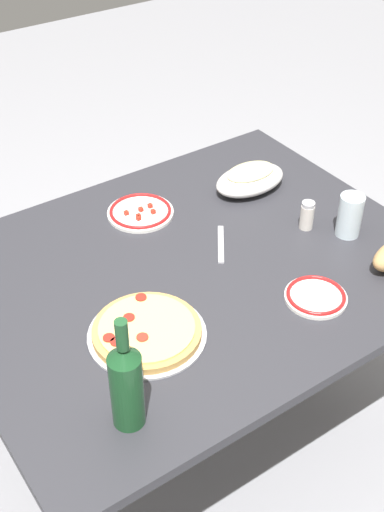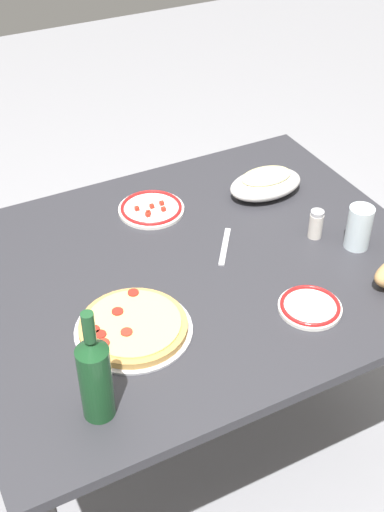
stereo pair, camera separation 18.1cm
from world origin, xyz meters
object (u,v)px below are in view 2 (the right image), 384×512
(side_plate_far, at_px, (151,209))
(dining_table, at_px, (192,295))
(water_glass, at_px, (359,227))
(baked_pasta_dish, at_px, (266,183))
(pepperoni_pizza, at_px, (133,327))
(spice_shaker, at_px, (316,224))
(side_plate_near, at_px, (310,307))
(wine_bottle, at_px, (95,376))

(side_plate_far, bearing_deg, dining_table, 88.26)
(water_glass, bearing_deg, baked_pasta_dish, -76.22)
(pepperoni_pizza, distance_m, spice_shaker, 0.63)
(spice_shaker, bearing_deg, water_glass, 130.58)
(baked_pasta_dish, bearing_deg, side_plate_far, -12.08)
(water_glass, height_order, side_plate_far, water_glass)
(baked_pasta_dish, xyz_separation_m, water_glass, (-0.08, 0.35, 0.02))
(water_glass, bearing_deg, side_plate_far, -43.73)
(pepperoni_pizza, height_order, side_plate_near, pepperoni_pizza)
(pepperoni_pizza, bearing_deg, side_plate_near, 162.74)
(dining_table, bearing_deg, side_plate_near, 121.74)
(pepperoni_pizza, xyz_separation_m, spice_shaker, (-0.62, -0.12, 0.03))
(dining_table, height_order, side_plate_far, side_plate_far)
(wine_bottle, bearing_deg, dining_table, -138.75)
(baked_pasta_dish, bearing_deg, wine_bottle, 36.26)
(baked_pasta_dish, distance_m, water_glass, 0.36)
(dining_table, xyz_separation_m, water_glass, (-0.45, 0.14, 0.18))
(pepperoni_pizza, bearing_deg, baked_pasta_dish, -148.57)
(water_glass, bearing_deg, side_plate_near, 30.54)
(dining_table, xyz_separation_m, side_plate_near, (-0.18, 0.29, 0.12))
(wine_bottle, xyz_separation_m, side_plate_near, (-0.59, -0.06, -0.11))
(wine_bottle, bearing_deg, side_plate_far, -122.82)
(dining_table, xyz_separation_m, wine_bottle, (0.41, 0.36, 0.23))
(wine_bottle, bearing_deg, spice_shaker, -158.29)
(water_glass, distance_m, side_plate_near, 0.32)
(wine_bottle, height_order, spice_shaker, wine_bottle)
(dining_table, distance_m, side_plate_near, 0.37)
(wine_bottle, distance_m, side_plate_far, 0.77)
(side_plate_near, distance_m, spice_shaker, 0.32)
(dining_table, height_order, spice_shaker, spice_shaker)
(pepperoni_pizza, distance_m, water_glass, 0.70)
(dining_table, distance_m, water_glass, 0.50)
(baked_pasta_dish, relative_size, side_plate_near, 1.49)
(side_plate_far, bearing_deg, side_plate_near, 106.63)
(pepperoni_pizza, height_order, water_glass, water_glass)
(water_glass, bearing_deg, pepperoni_pizza, 2.15)
(dining_table, distance_m, pepperoni_pizza, 0.32)
(baked_pasta_dish, height_order, side_plate_near, baked_pasta_dish)
(baked_pasta_dish, relative_size, wine_bottle, 0.83)
(baked_pasta_dish, bearing_deg, pepperoni_pizza, 31.43)
(dining_table, bearing_deg, wine_bottle, 41.25)
(pepperoni_pizza, xyz_separation_m, side_plate_near, (-0.43, 0.13, -0.01))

